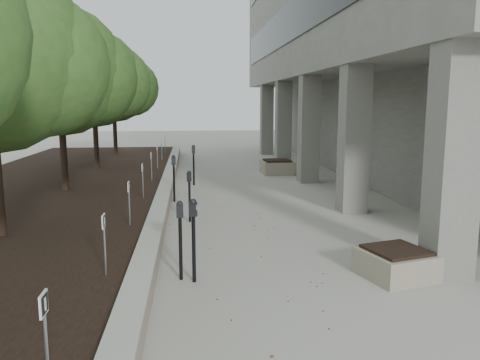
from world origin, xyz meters
TOP-DOWN VIEW (x-y plane):
  - ground at (0.00, 0.00)m, footprint 90.00×90.00m
  - retaining_wall at (-1.82, 9.00)m, footprint 0.39×26.00m
  - planting_bed at (-5.50, 9.00)m, footprint 7.00×26.00m
  - crabapple_tree_3 at (-4.80, 8.00)m, footprint 4.60×4.00m
  - crabapple_tree_4 at (-4.80, 13.00)m, footprint 4.60×4.00m
  - crabapple_tree_5 at (-4.80, 18.00)m, footprint 4.60×4.00m
  - parking_sign_1 at (-2.35, -2.50)m, footprint 0.04×0.22m
  - parking_sign_2 at (-2.35, 0.50)m, footprint 0.04×0.22m
  - parking_sign_3 at (-2.35, 3.50)m, footprint 0.04×0.22m
  - parking_sign_4 at (-2.35, 6.50)m, footprint 0.04×0.22m
  - parking_sign_5 at (-2.35, 9.50)m, footprint 0.04×0.22m
  - parking_sign_6 at (-2.35, 12.50)m, footprint 0.04×0.22m
  - parking_sign_7 at (-2.35, 15.50)m, footprint 0.04×0.22m
  - parking_sign_8 at (-2.35, 18.50)m, footprint 0.04×0.22m
  - parking_meter_1 at (-1.01, 1.12)m, footprint 0.17×0.14m
  - parking_meter_2 at (-1.23, 1.26)m, footprint 0.14×0.10m
  - parking_meter_3 at (-1.08, 5.28)m, footprint 0.15×0.12m
  - parking_meter_4 at (-1.55, 7.83)m, footprint 0.16×0.13m
  - parking_meter_5 at (-0.93, 10.74)m, footprint 0.15×0.12m
  - planter_front at (2.49, 1.00)m, footprint 1.35×1.35m
  - planter_back at (2.62, 13.26)m, footprint 1.34×1.34m
  - berry_scatter at (-0.10, 5.00)m, footprint 3.30×14.10m

SIDE VIEW (x-z plane):
  - ground at x=0.00m, z-range 0.00..0.00m
  - berry_scatter at x=-0.10m, z-range 0.00..0.02m
  - planting_bed at x=-5.50m, z-range 0.00..0.40m
  - retaining_wall at x=-1.82m, z-range 0.00..0.50m
  - planter_front at x=2.49m, z-range 0.00..0.51m
  - planter_back at x=2.62m, z-range 0.00..0.60m
  - parking_meter_3 at x=-1.08m, z-range 0.00..1.32m
  - parking_meter_2 at x=-1.23m, z-range 0.00..1.39m
  - parking_meter_4 at x=-1.55m, z-range 0.00..1.44m
  - parking_meter_1 at x=-1.01m, z-range 0.00..1.44m
  - parking_meter_5 at x=-0.93m, z-range 0.00..1.49m
  - parking_sign_1 at x=-2.35m, z-range 0.40..1.36m
  - parking_sign_2 at x=-2.35m, z-range 0.40..1.36m
  - parking_sign_3 at x=-2.35m, z-range 0.40..1.36m
  - parking_sign_4 at x=-2.35m, z-range 0.40..1.36m
  - parking_sign_5 at x=-2.35m, z-range 0.40..1.36m
  - parking_sign_6 at x=-2.35m, z-range 0.40..1.36m
  - parking_sign_7 at x=-2.35m, z-range 0.40..1.36m
  - parking_sign_8 at x=-2.35m, z-range 0.40..1.36m
  - crabapple_tree_3 at x=-4.80m, z-range 0.40..5.84m
  - crabapple_tree_4 at x=-4.80m, z-range 0.40..5.84m
  - crabapple_tree_5 at x=-4.80m, z-range 0.40..5.84m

